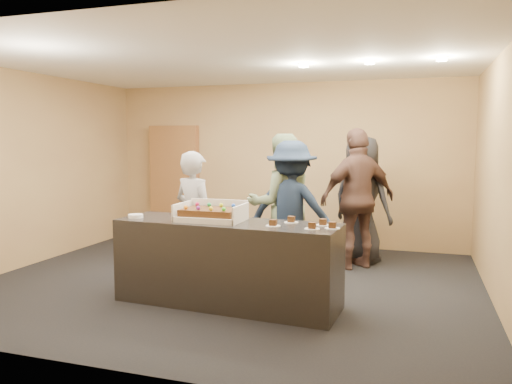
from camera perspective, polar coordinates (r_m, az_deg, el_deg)
room at (r=6.07m, az=-3.11°, el=2.09°), size 6.04×6.00×2.70m
serving_counter at (r=5.39m, az=-3.34°, el=-8.12°), size 2.44×0.85×0.90m
storage_cabinet at (r=9.10m, az=-9.28°, el=1.14°), size 0.91×0.15×2.01m
cake_box at (r=5.38m, az=-5.06°, el=-2.76°), size 0.69×0.48×0.20m
sheet_cake at (r=5.35m, az=-5.18°, el=-2.25°), size 0.59×0.41×0.11m
plate_stack at (r=5.68m, az=-13.59°, el=-2.69°), size 0.16×0.16×0.04m
slice_a at (r=4.99m, az=1.96°, el=-3.67°), size 0.15×0.15×0.07m
slice_b at (r=5.22m, az=4.05°, el=-3.27°), size 0.15×0.15×0.07m
slice_c at (r=4.86m, az=6.44°, el=-3.98°), size 0.15×0.15×0.07m
slice_d at (r=5.08m, az=7.67°, el=-3.56°), size 0.15×0.15×0.07m
slice_e at (r=4.91m, az=8.72°, el=-3.90°), size 0.15×0.15×0.07m
person_server_grey at (r=6.11m, az=-7.03°, el=-2.98°), size 0.69×0.57×1.63m
person_sage_man at (r=6.52m, az=2.84°, el=-1.43°), size 1.12×1.06×1.84m
person_navy_man at (r=6.36m, az=4.04°, el=-2.02°), size 1.13×0.65×1.75m
person_brown_extra at (r=6.95m, az=11.56°, el=-0.74°), size 1.17×1.08×1.92m
person_dark_suit at (r=7.32m, az=11.92°, el=-0.80°), size 1.05×0.90×1.83m
ceiling_spotlights at (r=6.24m, az=12.88°, el=14.21°), size 1.72×0.12×0.03m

